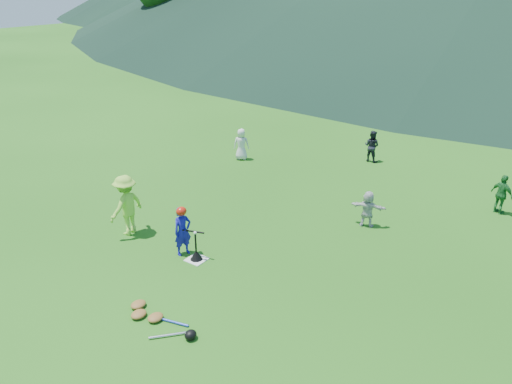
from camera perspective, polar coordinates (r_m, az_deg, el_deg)
ground at (r=12.23m, az=-6.80°, el=-7.71°), size 120.00×120.00×0.00m
home_plate at (r=12.22m, az=-6.81°, el=-7.66°), size 0.45×0.45×0.02m
baseball at (r=11.87m, az=-6.97°, el=-4.65°), size 0.08×0.08×0.08m
batter_child at (r=12.23m, az=-8.39°, el=-4.46°), size 0.43×0.52×1.24m
adult_coach at (r=13.40m, az=-14.60°, el=-1.47°), size 0.66×1.09×1.64m
fielder_a at (r=18.51m, az=-1.68°, el=5.47°), size 0.68×0.61×1.17m
fielder_b at (r=18.80m, az=13.09°, el=5.14°), size 0.59×0.47×1.17m
fielder_c at (r=15.83m, az=26.28°, el=-0.25°), size 0.74×0.55×1.17m
fielder_d at (r=13.81m, az=12.65°, el=-1.90°), size 1.00×0.52×1.03m
batting_tee at (r=12.16m, az=-6.83°, el=-7.18°), size 0.30×0.30×0.68m
batter_gear at (r=11.99m, az=-8.43°, el=-2.37°), size 0.73×0.26×0.60m
equipment_pile at (r=10.39m, az=-11.47°, el=-13.90°), size 1.80×0.77×0.19m
outfield_fence at (r=36.82m, az=24.06°, el=12.73°), size 70.07×0.08×1.33m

